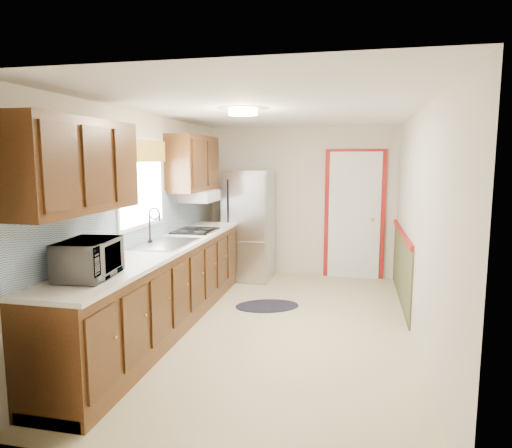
% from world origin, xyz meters
% --- Properties ---
extents(room_shell, '(3.20, 5.20, 2.52)m').
position_xyz_m(room_shell, '(0.00, 0.00, 1.20)').
color(room_shell, '#C6B88B').
rests_on(room_shell, ground).
extents(kitchen_run, '(0.63, 4.00, 2.20)m').
position_xyz_m(kitchen_run, '(-1.24, -0.29, 0.81)').
color(kitchen_run, '#3D210D').
rests_on(kitchen_run, ground).
extents(back_wall_trim, '(1.12, 2.30, 2.08)m').
position_xyz_m(back_wall_trim, '(0.99, 2.21, 0.89)').
color(back_wall_trim, maroon).
rests_on(back_wall_trim, ground).
extents(ceiling_fixture, '(0.30, 0.30, 0.06)m').
position_xyz_m(ceiling_fixture, '(-0.30, -0.20, 2.36)').
color(ceiling_fixture, '#FFD88C').
rests_on(ceiling_fixture, room_shell).
extents(microwave, '(0.37, 0.58, 0.37)m').
position_xyz_m(microwave, '(-1.20, -1.69, 1.13)').
color(microwave, white).
rests_on(microwave, kitchen_run).
extents(refrigerator, '(0.73, 0.72, 1.71)m').
position_xyz_m(refrigerator, '(-0.77, 2.05, 0.86)').
color(refrigerator, '#B7B7BC').
rests_on(refrigerator, ground).
extents(rug, '(0.95, 0.79, 0.01)m').
position_xyz_m(rug, '(-0.21, 0.71, 0.01)').
color(rug, black).
rests_on(rug, ground).
extents(cooktop, '(0.50, 0.60, 0.02)m').
position_xyz_m(cooktop, '(-1.19, 0.75, 0.95)').
color(cooktop, black).
rests_on(cooktop, kitchen_run).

